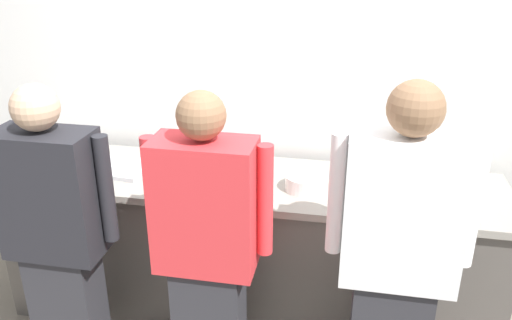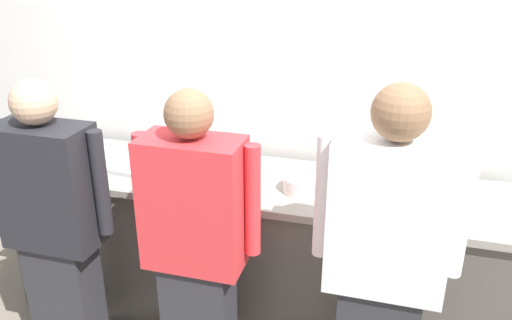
{
  "view_description": "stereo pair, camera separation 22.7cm",
  "coord_description": "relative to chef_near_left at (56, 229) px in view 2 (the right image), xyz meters",
  "views": [
    {
      "loc": [
        0.55,
        -2.21,
        2.13
      ],
      "look_at": [
        0.05,
        0.35,
        1.03
      ],
      "focal_mm": 36.45,
      "sensor_mm": 36.0,
      "label": 1
    },
    {
      "loc": [
        0.77,
        -2.16,
        2.13
      ],
      "look_at": [
        0.05,
        0.35,
        1.03
      ],
      "focal_mm": 36.45,
      "sensor_mm": 36.0,
      "label": 2
    }
  ],
  "objects": [
    {
      "name": "squeeze_bottle_primary",
      "position": [
        1.81,
        0.89,
        0.16
      ],
      "size": [
        0.06,
        0.06,
        0.19
      ],
      "color": "#E5E066",
      "rests_on": "prep_counter"
    },
    {
      "name": "squeeze_bottle_secondary",
      "position": [
        0.22,
        0.87,
        0.16
      ],
      "size": [
        0.06,
        0.06,
        0.19
      ],
      "color": "#E5E066",
      "rests_on": "prep_counter"
    },
    {
      "name": "sheet_tray",
      "position": [
        -0.06,
        0.67,
        0.08
      ],
      "size": [
        0.51,
        0.34,
        0.02
      ],
      "primitive_type": "cube",
      "rotation": [
        0.0,
        0.0,
        -0.08
      ],
      "color": "#B7BABF",
      "rests_on": "prep_counter"
    },
    {
      "name": "ramekin_orange_sauce",
      "position": [
        0.5,
        0.5,
        0.1
      ],
      "size": [
        0.08,
        0.08,
        0.05
      ],
      "color": "white",
      "rests_on": "prep_counter"
    },
    {
      "name": "plate_stack_rear",
      "position": [
        0.39,
        0.73,
        0.09
      ],
      "size": [
        0.23,
        0.23,
        0.05
      ],
      "color": "white",
      "rests_on": "prep_counter"
    },
    {
      "name": "prep_counter",
      "position": [
        0.77,
        0.68,
        -0.38
      ],
      "size": [
        2.85,
        0.69,
        0.91
      ],
      "color": "#56514C",
      "rests_on": "ground"
    },
    {
      "name": "chef_far_right",
      "position": [
        1.56,
        0.03,
        0.05
      ],
      "size": [
        0.61,
        0.24,
        1.67
      ],
      "color": "#2D2D33",
      "rests_on": "ground"
    },
    {
      "name": "wall_back",
      "position": [
        0.77,
        1.15,
        0.62
      ],
      "size": [
        4.47,
        0.1,
        2.91
      ],
      "color": "silver",
      "rests_on": "ground"
    },
    {
      "name": "chef_center",
      "position": [
        0.73,
        0.02,
        0.0
      ],
      "size": [
        0.59,
        0.24,
        1.59
      ],
      "color": "#2D2D33",
      "rests_on": "ground"
    },
    {
      "name": "squeeze_bottle_spare",
      "position": [
        0.75,
        0.46,
        0.16
      ],
      "size": [
        0.06,
        0.06,
        0.2
      ],
      "color": "orange",
      "rests_on": "prep_counter"
    },
    {
      "name": "plate_stack_front",
      "position": [
        1.1,
        0.6,
        0.11
      ],
      "size": [
        0.21,
        0.21,
        0.08
      ],
      "color": "white",
      "rests_on": "prep_counter"
    },
    {
      "name": "ramekin_green_sauce",
      "position": [
        -0.4,
        0.71,
        0.09
      ],
      "size": [
        0.1,
        0.1,
        0.04
      ],
      "color": "white",
      "rests_on": "prep_counter"
    },
    {
      "name": "chef_near_left",
      "position": [
        0.0,
        0.0,
        0.0
      ],
      "size": [
        0.59,
        0.24,
        1.59
      ],
      "color": "#2D2D33",
      "rests_on": "ground"
    },
    {
      "name": "mixing_bowl_steel",
      "position": [
        1.66,
        0.7,
        0.13
      ],
      "size": [
        0.38,
        0.38,
        0.11
      ],
      "primitive_type": "cylinder",
      "color": "#B7BABF",
      "rests_on": "prep_counter"
    }
  ]
}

